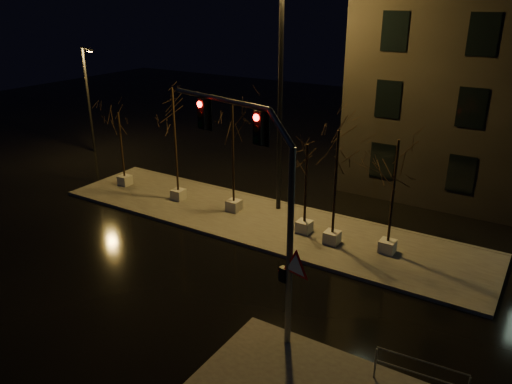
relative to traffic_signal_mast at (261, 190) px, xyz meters
The scene contains 12 objects.
ground 6.81m from the traffic_signal_mast, 164.74° to the left, with size 90.00×90.00×0.00m, color black.
median 9.81m from the traffic_signal_mast, 121.70° to the left, with size 22.00×5.00×0.15m, color #484540.
tree_0 15.49m from the traffic_signal_mast, 152.17° to the left, with size 1.80×1.80×4.36m.
tree_1 11.91m from the traffic_signal_mast, 143.26° to the left, with size 1.80×1.80×6.16m.
tree_2 9.66m from the traffic_signal_mast, 129.55° to the left, with size 1.80×1.80×5.79m.
tree_3 7.52m from the traffic_signal_mast, 105.43° to the left, with size 1.80×1.80×4.34m.
tree_4 6.81m from the traffic_signal_mast, 93.42° to the left, with size 1.80×1.80×5.28m.
tree_5 7.53m from the traffic_signal_mast, 74.85° to the left, with size 1.80×1.80×5.13m.
traffic_signal_mast is the anchor object (origin of this frame).
streetlight_main 10.02m from the traffic_signal_mast, 116.08° to the left, with size 2.84×0.86×11.37m.
streetlight_far 23.58m from the traffic_signal_mast, 151.62° to the left, with size 1.40×0.56×7.24m.
guard_rail_a 6.72m from the traffic_signal_mast, ahead, with size 2.51×0.24×1.08m.
Camera 1 is at (11.65, -13.09, 10.40)m, focal length 35.00 mm.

